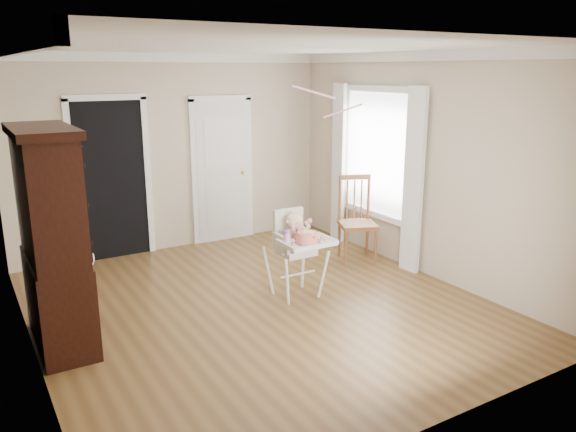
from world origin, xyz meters
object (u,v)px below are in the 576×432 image
high_chair (296,243)px  china_cabinet (53,240)px  cake (308,238)px  sippy_cup (287,236)px  dining_chair (357,222)px

high_chair → china_cabinet: china_cabinet is taller
high_chair → china_cabinet: (-2.46, 0.17, 0.39)m
cake → high_chair: bearing=85.2°
high_chair → cake: bearing=-94.4°
high_chair → china_cabinet: bearing=176.6°
sippy_cup → dining_chair: (1.56, 0.79, -0.24)m
high_chair → china_cabinet: 2.50m
high_chair → dining_chair: bearing=26.0°
dining_chair → sippy_cup: bearing=-130.2°
cake → dining_chair: bearing=33.8°
cake → dining_chair: size_ratio=0.25×
china_cabinet → dining_chair: size_ratio=1.79×
china_cabinet → dining_chair: bearing=7.2°
cake → sippy_cup: size_ratio=1.61×
high_chair → sippy_cup: high_chair is taller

